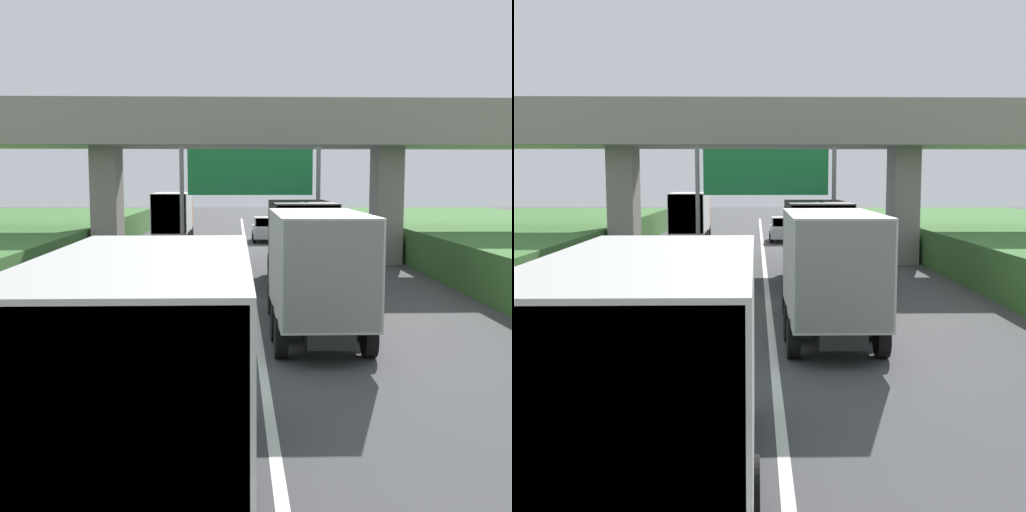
% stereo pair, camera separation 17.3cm
% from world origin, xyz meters
% --- Properties ---
extents(lane_centre_stripe, '(0.20, 89.34, 0.01)m').
position_xyz_m(lane_centre_stripe, '(0.00, 24.67, 0.00)').
color(lane_centre_stripe, white).
rests_on(lane_centre_stripe, ground).
extents(overpass_bridge, '(40.00, 4.80, 8.16)m').
position_xyz_m(overpass_bridge, '(0.00, 30.84, 6.20)').
color(overpass_bridge, gray).
rests_on(overpass_bridge, ground).
extents(overhead_highway_sign, '(5.88, 0.18, 5.66)m').
position_xyz_m(overhead_highway_sign, '(0.00, 24.66, 4.21)').
color(overhead_highway_sign, slate).
rests_on(overhead_highway_sign, ground).
extents(truck_orange, '(2.44, 7.30, 3.44)m').
position_xyz_m(truck_orange, '(-4.87, 41.72, 1.93)').
color(truck_orange, black).
rests_on(truck_orange, ground).
extents(truck_black, '(2.44, 7.30, 3.44)m').
position_xyz_m(truck_black, '(1.95, 23.63, 1.93)').
color(truck_black, black).
rests_on(truck_black, ground).
extents(truck_green, '(2.44, 7.30, 3.44)m').
position_xyz_m(truck_green, '(-1.60, 5.76, 1.93)').
color(truck_green, black).
rests_on(truck_green, ground).
extents(truck_yellow, '(2.44, 7.30, 3.44)m').
position_xyz_m(truck_yellow, '(1.54, 15.15, 1.93)').
color(truck_yellow, black).
rests_on(truck_yellow, ground).
extents(car_silver, '(1.86, 4.10, 1.72)m').
position_xyz_m(car_silver, '(1.46, 42.48, 0.86)').
color(car_silver, '#B2B5B7').
rests_on(car_silver, ground).
extents(car_blue, '(1.86, 4.10, 1.72)m').
position_xyz_m(car_blue, '(4.84, 32.82, 0.86)').
color(car_blue, '#233D9E').
rests_on(car_blue, ground).
extents(construction_barrel_2, '(0.57, 0.57, 0.90)m').
position_xyz_m(construction_barrel_2, '(-6.50, 16.17, 0.46)').
color(construction_barrel_2, orange).
rests_on(construction_barrel_2, ground).
extents(construction_barrel_3, '(0.57, 0.57, 0.90)m').
position_xyz_m(construction_barrel_3, '(-6.73, 20.53, 0.46)').
color(construction_barrel_3, orange).
rests_on(construction_barrel_3, ground).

